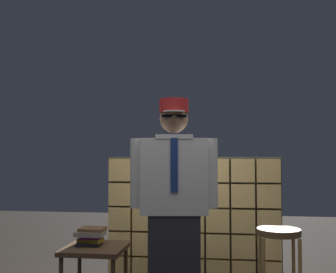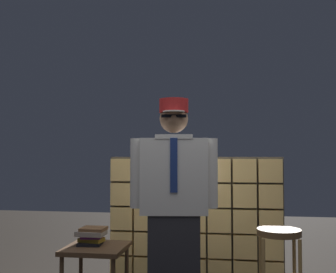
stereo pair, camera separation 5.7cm
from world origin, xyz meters
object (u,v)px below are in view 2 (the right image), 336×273
at_px(bar_stool, 279,254).
at_px(side_table, 96,254).
at_px(standing_person, 174,205).
at_px(book_stack, 92,236).

height_order(bar_stool, side_table, bar_stool).
height_order(standing_person, bar_stool, standing_person).
relative_size(bar_stool, book_stack, 3.00).
xyz_separation_m(standing_person, book_stack, (-0.77, 0.24, -0.32)).
bearing_deg(book_stack, bar_stool, -7.39).
height_order(side_table, book_stack, book_stack).
relative_size(side_table, book_stack, 2.12).
relative_size(standing_person, bar_stool, 2.37).
bearing_deg(standing_person, bar_stool, -4.61).
relative_size(standing_person, book_stack, 7.11).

